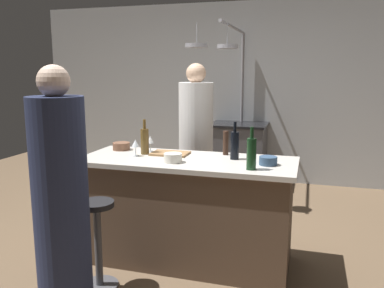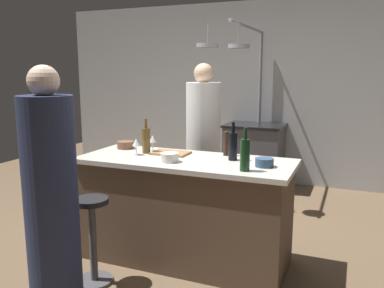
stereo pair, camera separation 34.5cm
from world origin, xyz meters
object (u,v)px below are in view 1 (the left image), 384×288
wine_glass_near_left_guest (150,140)px  mixing_bowl_wooden (121,146)px  potted_plant (81,178)px  cutting_board (170,153)px  chef (196,151)px  guest_left (61,206)px  wine_bottle_red (251,153)px  wine_glass_near_right_guest (135,144)px  mixing_bowl_blue (268,161)px  wine_bottle_dark (235,145)px  wine_bottle_amber (145,141)px  stove_range (238,154)px  mixing_bowl_ceramic (173,158)px  pepper_mill (226,143)px  bar_stool_left (98,241)px

wine_glass_near_left_guest → mixing_bowl_wooden: (-0.30, 0.01, -0.07)m
potted_plant → cutting_board: bearing=-33.3°
chef → guest_left: size_ratio=1.02×
cutting_board → wine_bottle_red: bearing=-24.2°
chef → potted_plant: (-1.57, 0.26, -0.49)m
wine_bottle_red → wine_glass_near_left_guest: (-0.97, 0.40, -0.02)m
wine_glass_near_right_guest → mixing_bowl_blue: wine_glass_near_right_guest is taller
guest_left → wine_bottle_dark: bearing=50.7°
wine_bottle_amber → wine_bottle_red: 1.02m
stove_range → cutting_board: (-0.20, -2.32, 0.46)m
potted_plant → wine_glass_near_right_guest: wine_glass_near_right_guest is taller
wine_glass_near_right_guest → mixing_bowl_ceramic: bearing=-19.3°
potted_plant → mixing_bowl_ceramic: bearing=-37.9°
wine_bottle_amber → mixing_bowl_ceramic: (0.34, -0.24, -0.08)m
pepper_mill → mixing_bowl_wooden: bearing=-176.6°
bar_stool_left → guest_left: guest_left is taller
mixing_bowl_wooden → wine_bottle_red: bearing=-18.0°
chef → wine_bottle_red: (0.74, -1.11, 0.24)m
wine_bottle_amber → wine_bottle_red: (0.98, -0.30, 0.01)m
cutting_board → wine_bottle_amber: (-0.22, -0.05, 0.11)m
wine_bottle_dark → chef: bearing=125.3°
guest_left → pepper_mill: size_ratio=7.91×
wine_glass_near_right_guest → wine_bottle_dark: bearing=8.2°
wine_bottle_red → mixing_bowl_blue: bearing=60.5°
bar_stool_left → mixing_bowl_ceramic: mixing_bowl_ceramic is taller
stove_range → wine_bottle_amber: bearing=-99.9°
wine_glass_near_left_guest → mixing_bowl_wooden: 0.30m
chef → mixing_bowl_wooden: chef is taller
bar_stool_left → potted_plant: (-1.24, 1.77, -0.08)m
stove_range → pepper_mill: (0.27, -2.19, 0.56)m
stove_range → bar_stool_left: (-0.50, -3.07, -0.07)m
potted_plant → mixing_bowl_ceramic: (1.68, -1.30, 0.64)m
guest_left → pepper_mill: 1.52m
stove_range → pepper_mill: size_ratio=4.24×
wine_bottle_red → mixing_bowl_wooden: bearing=162.0°
bar_stool_left → wine_bottle_amber: wine_bottle_amber is taller
wine_bottle_dark → guest_left: bearing=-129.3°
potted_plant → wine_bottle_amber: bearing=-38.6°
wine_glass_near_left_guest → mixing_bowl_ceramic: 0.48m
wine_bottle_amber → wine_bottle_dark: wine_bottle_dark is taller
cutting_board → wine_glass_near_left_guest: wine_glass_near_left_guest is taller
mixing_bowl_wooden → bar_stool_left: bearing=-76.6°
stove_range → mixing_bowl_wooden: size_ratio=5.65×
wine_glass_near_left_guest → wine_bottle_dark: bearing=-6.4°
cutting_board → pepper_mill: (0.47, 0.13, 0.10)m
chef → wine_glass_near_left_guest: bearing=-107.8°
mixing_bowl_blue → chef: bearing=132.7°
wine_glass_near_right_guest → pepper_mill: bearing=20.6°
potted_plant → wine_glass_near_left_guest: size_ratio=3.56×
guest_left → potted_plant: 2.52m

